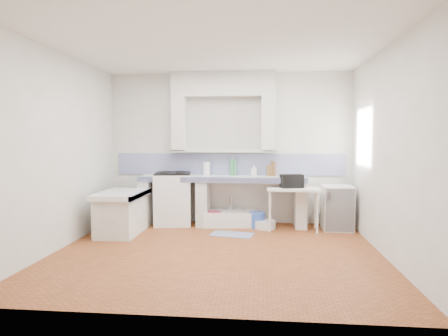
# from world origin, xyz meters

# --- Properties ---
(floor) EXTENTS (4.50, 4.50, 0.00)m
(floor) POSITION_xyz_m (0.00, 0.00, 0.00)
(floor) COLOR #964C25
(floor) RESTS_ON ground
(ceiling) EXTENTS (4.50, 4.50, 0.00)m
(ceiling) POSITION_xyz_m (0.00, 0.00, 2.80)
(ceiling) COLOR silver
(ceiling) RESTS_ON ground
(wall_back) EXTENTS (4.50, 0.00, 4.50)m
(wall_back) POSITION_xyz_m (0.00, 2.00, 1.40)
(wall_back) COLOR silver
(wall_back) RESTS_ON ground
(wall_front) EXTENTS (4.50, 0.00, 4.50)m
(wall_front) POSITION_xyz_m (0.00, -2.00, 1.40)
(wall_front) COLOR silver
(wall_front) RESTS_ON ground
(wall_left) EXTENTS (0.00, 4.50, 4.50)m
(wall_left) POSITION_xyz_m (-2.25, 0.00, 1.40)
(wall_left) COLOR silver
(wall_left) RESTS_ON ground
(wall_right) EXTENTS (0.00, 4.50, 4.50)m
(wall_right) POSITION_xyz_m (2.25, 0.00, 1.40)
(wall_right) COLOR silver
(wall_right) RESTS_ON ground
(alcove_mass) EXTENTS (1.90, 0.25, 0.45)m
(alcove_mass) POSITION_xyz_m (-0.10, 1.88, 2.58)
(alcove_mass) COLOR silver
(alcove_mass) RESTS_ON ground
(window_frame) EXTENTS (0.35, 0.86, 1.06)m
(window_frame) POSITION_xyz_m (2.42, 1.20, 1.60)
(window_frame) COLOR #392312
(window_frame) RESTS_ON ground
(lace_valance) EXTENTS (0.01, 0.84, 0.24)m
(lace_valance) POSITION_xyz_m (2.28, 1.20, 1.98)
(lace_valance) COLOR white
(lace_valance) RESTS_ON ground
(counter_slab) EXTENTS (3.00, 0.60, 0.08)m
(counter_slab) POSITION_xyz_m (-0.10, 1.70, 0.86)
(counter_slab) COLOR white
(counter_slab) RESTS_ON ground
(counter_lip) EXTENTS (3.00, 0.04, 0.10)m
(counter_lip) POSITION_xyz_m (-0.10, 1.42, 0.86)
(counter_lip) COLOR navy
(counter_lip) RESTS_ON ground
(counter_pier_left) EXTENTS (0.20, 0.55, 0.82)m
(counter_pier_left) POSITION_xyz_m (-1.50, 1.70, 0.41)
(counter_pier_left) COLOR silver
(counter_pier_left) RESTS_ON ground
(counter_pier_mid) EXTENTS (0.20, 0.55, 0.82)m
(counter_pier_mid) POSITION_xyz_m (-0.45, 1.70, 0.41)
(counter_pier_mid) COLOR silver
(counter_pier_mid) RESTS_ON ground
(counter_pier_right) EXTENTS (0.20, 0.55, 0.82)m
(counter_pier_right) POSITION_xyz_m (1.30, 1.70, 0.41)
(counter_pier_right) COLOR silver
(counter_pier_right) RESTS_ON ground
(peninsula_top) EXTENTS (0.70, 1.10, 0.08)m
(peninsula_top) POSITION_xyz_m (-1.70, 0.90, 0.66)
(peninsula_top) COLOR white
(peninsula_top) RESTS_ON ground
(peninsula_base) EXTENTS (0.60, 1.00, 0.62)m
(peninsula_base) POSITION_xyz_m (-1.70, 0.90, 0.31)
(peninsula_base) COLOR silver
(peninsula_base) RESTS_ON ground
(peninsula_lip) EXTENTS (0.04, 1.10, 0.10)m
(peninsula_lip) POSITION_xyz_m (-1.37, 0.90, 0.66)
(peninsula_lip) COLOR navy
(peninsula_lip) RESTS_ON ground
(backsplash) EXTENTS (4.27, 0.03, 0.40)m
(backsplash) POSITION_xyz_m (0.00, 1.99, 1.10)
(backsplash) COLOR navy
(backsplash) RESTS_ON ground
(stove) EXTENTS (0.74, 0.73, 0.93)m
(stove) POSITION_xyz_m (-1.01, 1.69, 0.47)
(stove) COLOR white
(stove) RESTS_ON ground
(sink) EXTENTS (1.02, 0.62, 0.23)m
(sink) POSITION_xyz_m (0.06, 1.70, 0.12)
(sink) COLOR white
(sink) RESTS_ON ground
(side_table) EXTENTS (0.91, 0.54, 0.04)m
(side_table) POSITION_xyz_m (1.15, 1.41, 0.37)
(side_table) COLOR white
(side_table) RESTS_ON ground
(fridge) EXTENTS (0.50, 0.50, 0.77)m
(fridge) POSITION_xyz_m (1.92, 1.53, 0.39)
(fridge) COLOR white
(fridge) RESTS_ON ground
(bucket_red) EXTENTS (0.31, 0.31, 0.27)m
(bucket_red) POSITION_xyz_m (-0.25, 1.58, 0.13)
(bucket_red) COLOR #C32F4E
(bucket_red) RESTS_ON ground
(bucket_orange) EXTENTS (0.36, 0.36, 0.25)m
(bucket_orange) POSITION_xyz_m (0.08, 1.64, 0.13)
(bucket_orange) COLOR #C1591C
(bucket_orange) RESTS_ON ground
(bucket_blue) EXTENTS (0.30, 0.30, 0.27)m
(bucket_blue) POSITION_xyz_m (0.53, 1.58, 0.14)
(bucket_blue) COLOR blue
(bucket_blue) RESTS_ON ground
(basin_white) EXTENTS (0.38, 0.38, 0.14)m
(basin_white) POSITION_xyz_m (0.68, 1.50, 0.07)
(basin_white) COLOR white
(basin_white) RESTS_ON ground
(water_bottle_a) EXTENTS (0.09, 0.09, 0.31)m
(water_bottle_a) POSITION_xyz_m (0.03, 1.85, 0.15)
(water_bottle_a) COLOR silver
(water_bottle_a) RESTS_ON ground
(water_bottle_b) EXTENTS (0.08, 0.08, 0.28)m
(water_bottle_b) POSITION_xyz_m (0.29, 1.85, 0.14)
(water_bottle_b) COLOR silver
(water_bottle_b) RESTS_ON ground
(black_bag) EXTENTS (0.41, 0.31, 0.23)m
(black_bag) POSITION_xyz_m (1.12, 1.41, 0.85)
(black_bag) COLOR black
(black_bag) RESTS_ON side_table
(green_bottle_a) EXTENTS (0.08, 0.08, 0.32)m
(green_bottle_a) POSITION_xyz_m (0.06, 1.85, 1.06)
(green_bottle_a) COLOR #37804B
(green_bottle_a) RESTS_ON counter_slab
(green_bottle_b) EXTENTS (0.08, 0.08, 0.29)m
(green_bottle_b) POSITION_xyz_m (0.11, 1.85, 1.04)
(green_bottle_b) COLOR #37804B
(green_bottle_b) RESTS_ON counter_slab
(knife_block) EXTENTS (0.12, 0.10, 0.20)m
(knife_block) POSITION_xyz_m (0.75, 1.85, 1.00)
(knife_block) COLOR olive
(knife_block) RESTS_ON counter_slab
(cutting_board) EXTENTS (0.09, 0.19, 0.27)m
(cutting_board) POSITION_xyz_m (0.82, 1.85, 1.04)
(cutting_board) COLOR olive
(cutting_board) RESTS_ON counter_slab
(paper_towel) EXTENTS (0.16, 0.16, 0.25)m
(paper_towel) POSITION_xyz_m (-0.41, 1.85, 1.02)
(paper_towel) COLOR white
(paper_towel) RESTS_ON counter_slab
(soap_bottle) EXTENTS (0.11, 0.11, 0.21)m
(soap_bottle) POSITION_xyz_m (0.47, 1.82, 1.01)
(soap_bottle) COLOR white
(soap_bottle) RESTS_ON counter_slab
(rug) EXTENTS (0.75, 0.52, 0.01)m
(rug) POSITION_xyz_m (0.14, 0.99, 0.01)
(rug) COLOR #39508B
(rug) RESTS_ON ground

